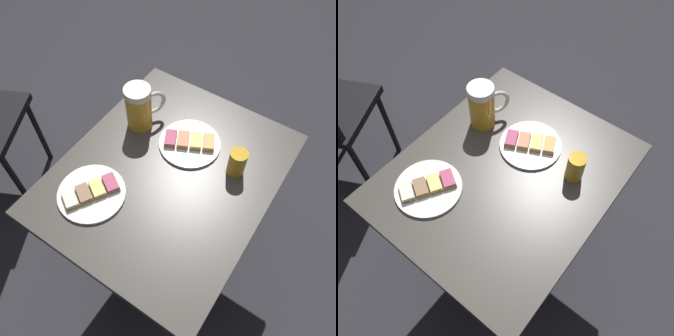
% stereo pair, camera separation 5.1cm
% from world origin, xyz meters
% --- Properties ---
extents(ground_plane, '(6.00, 6.00, 0.00)m').
position_xyz_m(ground_plane, '(0.00, 0.00, 0.00)').
color(ground_plane, '#28282D').
extents(cafe_table, '(0.65, 0.78, 0.73)m').
position_xyz_m(cafe_table, '(0.00, 0.00, 0.56)').
color(cafe_table, black).
rests_on(cafe_table, ground_plane).
extents(plate_near, '(0.21, 0.21, 0.03)m').
position_xyz_m(plate_near, '(-0.00, 0.13, 0.74)').
color(plate_near, white).
rests_on(plate_near, cafe_table).
extents(plate_far, '(0.21, 0.21, 0.03)m').
position_xyz_m(plate_far, '(-0.15, -0.20, 0.74)').
color(plate_far, white).
rests_on(plate_far, cafe_table).
extents(beer_mug, '(0.10, 0.14, 0.16)m').
position_xyz_m(beer_mug, '(-0.19, 0.12, 0.82)').
color(beer_mug, gold).
rests_on(beer_mug, cafe_table).
extents(beer_glass_small, '(0.06, 0.06, 0.10)m').
position_xyz_m(beer_glass_small, '(0.18, 0.12, 0.78)').
color(beer_glass_small, gold).
rests_on(beer_glass_small, cafe_table).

